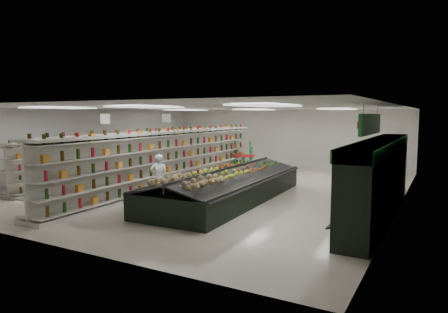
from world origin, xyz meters
The scene contains 16 objects.
floor centered at (0.00, 0.00, 0.00)m, with size 16.00×16.00×0.00m, color beige.
ceiling centered at (0.00, 0.00, 3.20)m, with size 14.00×16.00×0.02m, color white.
wall_back centered at (0.00, 8.00, 1.60)m, with size 14.00×0.02×3.20m, color silver.
wall_front centered at (0.00, -8.00, 1.60)m, with size 14.00×0.02×3.20m, color silver.
wall_left centered at (-7.00, 0.00, 1.60)m, with size 0.02×16.00×3.20m, color silver.
wall_right centered at (7.00, 0.00, 1.60)m, with size 0.02×16.00×3.20m, color silver.
produce_wall_case centered at (6.53, -1.50, 1.24)m, with size 0.93×8.00×2.20m.
aisle_sign_near centered at (-3.80, -2.00, 2.75)m, with size 0.52×0.06×0.75m.
aisle_sign_far centered at (-3.80, 2.00, 2.75)m, with size 0.52×0.06×0.75m.
hortifruti_banner centered at (6.25, -1.50, 2.65)m, with size 0.12×3.20×0.95m.
gondola_left centered at (-5.07, -0.01, 0.89)m, with size 1.12×11.14×1.93m.
gondola_center centered at (-1.50, -0.78, 1.05)m, with size 1.45×13.21×2.29m.
produce_island centered at (1.71, -1.85, 0.52)m, with size 3.02×7.68×1.13m.
soda_endcap centered at (-1.13, 5.13, 0.70)m, with size 1.29×1.04×1.44m.
shopper_main centered at (-0.22, -3.16, 0.81)m, with size 0.59×0.39×1.61m, color white.
shopper_background centered at (-2.90, 4.89, 0.77)m, with size 0.75×0.46×1.55m, color #917C59.
Camera 1 is at (8.18, -13.73, 2.92)m, focal length 32.00 mm.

